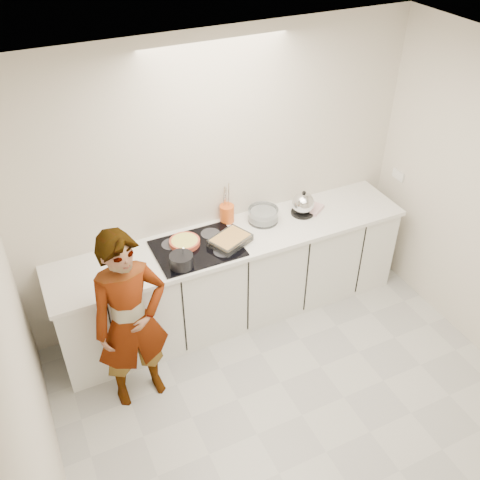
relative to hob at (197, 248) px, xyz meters
name	(u,v)px	position (x,y,z in m)	size (l,w,h in m)	color
floor	(302,415)	(0.35, -1.26, -0.92)	(3.60, 3.20, 0.00)	#BABAB3
ceiling	(337,103)	(0.35, -1.26, 1.68)	(3.60, 3.20, 0.00)	white
wall_back	(218,181)	(0.35, 0.34, 0.38)	(3.60, 0.00, 2.60)	beige
wall_left	(29,391)	(-1.45, -1.26, 0.38)	(0.00, 3.20, 2.60)	beige
base_cabinets	(234,279)	(0.35, 0.02, -0.48)	(3.20, 0.58, 0.87)	white
countertop	(234,239)	(0.35, 0.02, -0.03)	(3.24, 0.64, 0.04)	white
hob	(197,248)	(0.00, 0.00, 0.00)	(0.72, 0.54, 0.01)	black
tart_dish	(185,242)	(-0.08, 0.09, 0.03)	(0.33, 0.33, 0.04)	#C3492F
saucepan	(182,261)	(-0.20, -0.17, 0.06)	(0.23, 0.23, 0.18)	black
baking_dish	(230,240)	(0.28, -0.06, 0.04)	(0.40, 0.36, 0.06)	silver
mixing_bowl	(263,215)	(0.69, 0.14, 0.05)	(0.36, 0.36, 0.13)	silver
tea_towel	(313,209)	(1.20, 0.09, 0.01)	(0.19, 0.14, 0.03)	white
kettle	(303,204)	(1.08, 0.09, 0.10)	(0.22, 0.22, 0.24)	black
utensil_crock	(227,213)	(0.40, 0.27, 0.07)	(0.13, 0.13, 0.16)	#E05B1B
cook	(131,322)	(-0.73, -0.48, -0.12)	(0.58, 0.38, 1.59)	white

